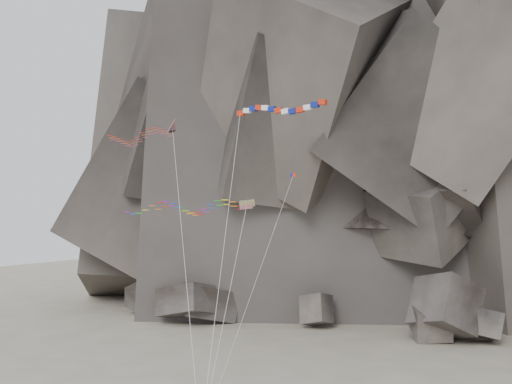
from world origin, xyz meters
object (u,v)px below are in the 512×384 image
at_px(delta_kite, 136,137).
at_px(parafoil_kite, 180,207).
at_px(banner_kite, 279,111).
at_px(pennant_kite, 275,227).

distance_m(delta_kite, parafoil_kite, 8.66).
distance_m(banner_kite, pennant_kite, 9.87).
height_order(banner_kite, pennant_kite, banner_kite).
bearing_deg(delta_kite, pennant_kite, -17.26).
height_order(delta_kite, pennant_kite, delta_kite).
xyz_separation_m(delta_kite, parafoil_kite, (5.33, -0.50, -6.81)).
bearing_deg(banner_kite, parafoil_kite, -179.80).
bearing_deg(parafoil_kite, banner_kite, -29.59).
bearing_deg(pennant_kite, delta_kite, -177.39).
distance_m(delta_kite, pennant_kite, 18.61).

